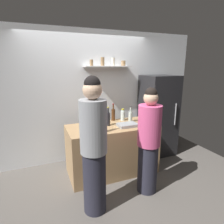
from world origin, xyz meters
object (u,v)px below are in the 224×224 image
Objects in this scene: utensil_holder at (87,122)px; wine_bottle_amber_glass at (113,114)px; baking_pan at (127,125)px; water_bottle_plastic at (123,115)px; person_grey_hoodie at (94,148)px; refrigerator at (158,115)px; person_pink_top at (149,143)px; wine_bottle_green_glass at (105,124)px; wine_bottle_dark_glass at (108,119)px; wine_bottle_pale_glass at (130,116)px.

utensil_holder is 0.66× the size of wine_bottle_amber_glass.
baking_pan is at bearing -29.03° from utensil_holder.
water_bottle_plastic is 0.13× the size of person_grey_hoodie.
refrigerator is at bearing 26.91° from baking_pan.
utensil_holder is at bearing -178.48° from water_bottle_plastic.
wine_bottle_green_glass is at bearing -140.01° from person_pink_top.
water_bottle_plastic is 1.40m from person_grey_hoodie.
baking_pan is 0.73m from utensil_holder.
wine_bottle_dark_glass is 0.34m from wine_bottle_green_glass.
water_bottle_plastic is (0.17, -0.06, -0.02)m from wine_bottle_amber_glass.
person_pink_top reaches higher than water_bottle_plastic.
person_pink_top reaches higher than baking_pan.
person_pink_top is (-0.94, -1.10, -0.06)m from refrigerator.
refrigerator is 1.06× the size of person_pink_top.
wine_bottle_pale_glass is at bearing -161.22° from refrigerator.
person_pink_top is at bearing 177.72° from person_grey_hoodie.
wine_bottle_green_glass is at bearing -151.79° from wine_bottle_pale_glass.
person_grey_hoodie is (-0.36, -0.58, -0.10)m from wine_bottle_green_glass.
water_bottle_plastic is (0.08, 0.37, 0.08)m from baking_pan.
wine_bottle_amber_glass is 1.35m from person_grey_hoodie.
wine_bottle_dark_glass is 1.02m from person_grey_hoodie.
refrigerator is at bearing 5.31° from utensil_holder.
person_pink_top is (-0.12, -0.82, -0.19)m from wine_bottle_pale_glass.
baking_pan is at bearing -148.46° from person_grey_hoodie.
wine_bottle_amber_glass is 1.06m from person_pink_top.
person_pink_top reaches higher than utensil_holder.
wine_bottle_pale_glass is (0.81, -0.13, 0.06)m from utensil_holder.
baking_pan is 0.36m from wine_bottle_dark_glass.
person_pink_top is (0.14, -1.03, -0.21)m from wine_bottle_amber_glass.
wine_bottle_green_glass reaches higher than wine_bottle_amber_glass.
wine_bottle_pale_glass is 1.32× the size of water_bottle_plastic.
person_grey_hoodie is at bearing -100.06° from utensil_holder.
wine_bottle_green_glass is (-0.64, -0.34, 0.02)m from wine_bottle_pale_glass.
water_bottle_plastic is at bearing 121.09° from wine_bottle_pale_glass.
wine_bottle_pale_glass is at bearing 164.65° from person_pink_top.
wine_bottle_dark_glass is 0.21× the size of person_pink_top.
refrigerator reaches higher than person_pink_top.
refrigerator is 5.20× the size of wine_bottle_amber_glass.
wine_bottle_pale_glass is at bearing -38.95° from wine_bottle_amber_glass.
wine_bottle_dark_glass is 0.99× the size of wine_bottle_green_glass.
baking_pan is 1.00× the size of wine_bottle_green_glass.
utensil_holder reaches higher than baking_pan.
person_pink_top is at bearing -42.72° from wine_bottle_green_glass.
wine_bottle_amber_glass is at bearing 51.55° from wine_bottle_dark_glass.
refrigerator is 7.88× the size of utensil_holder.
person_pink_top is (-0.03, -0.97, -0.18)m from water_bottle_plastic.
wine_bottle_amber_glass is at bearing -131.68° from person_grey_hoodie.
wine_bottle_amber_glass reaches higher than wine_bottle_pale_glass.
refrigerator is 5.72× the size of wine_bottle_pale_glass.
water_bottle_plastic is 0.14× the size of person_pink_top.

